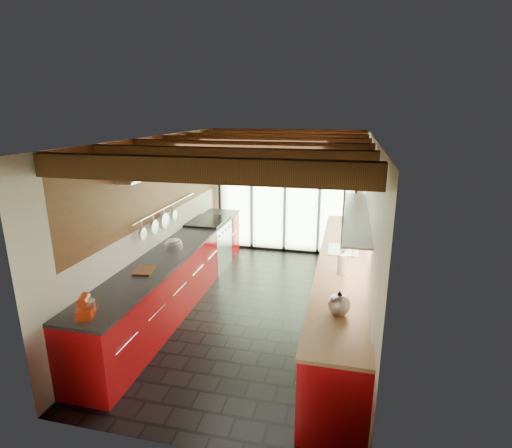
{
  "coord_description": "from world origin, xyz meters",
  "views": [
    {
      "loc": [
        1.28,
        -5.46,
        2.98
      ],
      "look_at": [
        -0.09,
        0.4,
        1.25
      ],
      "focal_mm": 28.0,
      "sensor_mm": 36.0,
      "label": 1
    }
  ],
  "objects_px": {
    "stand_mixer": "(86,307)",
    "kettle": "(339,303)",
    "soap_bottle": "(343,243)",
    "bowl": "(345,218)",
    "paper_towel": "(342,264)"
  },
  "relations": [
    {
      "from": "stand_mixer",
      "to": "soap_bottle",
      "type": "height_order",
      "value": "stand_mixer"
    },
    {
      "from": "paper_towel",
      "to": "bowl",
      "type": "bearing_deg",
      "value": 90.0
    },
    {
      "from": "kettle",
      "to": "bowl",
      "type": "bearing_deg",
      "value": 90.0
    },
    {
      "from": "kettle",
      "to": "soap_bottle",
      "type": "height_order",
      "value": "kettle"
    },
    {
      "from": "stand_mixer",
      "to": "kettle",
      "type": "relative_size",
      "value": 0.94
    },
    {
      "from": "stand_mixer",
      "to": "kettle",
      "type": "distance_m",
      "value": 2.62
    },
    {
      "from": "stand_mixer",
      "to": "soap_bottle",
      "type": "bearing_deg",
      "value": 46.96
    },
    {
      "from": "bowl",
      "to": "kettle",
      "type": "bearing_deg",
      "value": -90.0
    },
    {
      "from": "kettle",
      "to": "soap_bottle",
      "type": "bearing_deg",
      "value": 90.0
    },
    {
      "from": "soap_bottle",
      "to": "bowl",
      "type": "bearing_deg",
      "value": 90.0
    },
    {
      "from": "stand_mixer",
      "to": "kettle",
      "type": "xyz_separation_m",
      "value": [
        2.54,
        0.63,
        0.03
      ]
    },
    {
      "from": "soap_bottle",
      "to": "paper_towel",
      "type": "bearing_deg",
      "value": -90.0
    },
    {
      "from": "stand_mixer",
      "to": "paper_towel",
      "type": "xyz_separation_m",
      "value": [
        2.54,
        1.73,
        0.03
      ]
    },
    {
      "from": "stand_mixer",
      "to": "bowl",
      "type": "relative_size",
      "value": 1.63
    },
    {
      "from": "kettle",
      "to": "soap_bottle",
      "type": "distance_m",
      "value": 2.09
    }
  ]
}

